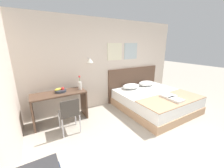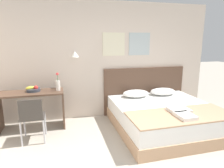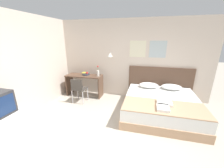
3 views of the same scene
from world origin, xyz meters
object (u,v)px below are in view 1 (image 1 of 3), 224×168
Objects in this scene: desk_chair at (69,113)px; fruit_bowl at (60,90)px; throw_blanket at (172,99)px; folded_towel_mid_bed at (176,100)px; desk at (60,101)px; pillow_right at (146,83)px; headboard at (133,83)px; flower_vase at (80,85)px; bed at (154,101)px; folded_towel_near_foot at (168,96)px; pillow_left at (131,86)px.

fruit_bowl is at bearing 92.32° from desk_chair.
throw_blanket is 0.15m from folded_towel_mid_bed.
folded_towel_mid_bed is 2.96m from desk.
desk_chair reaches higher than pillow_right.
headboard is 3.37× the size of pillow_right.
flower_vase reaches higher than folded_towel_mid_bed.
folded_towel_near_foot is at bearing -86.63° from bed.
throw_blanket is 2.92m from desk.
folded_towel_mid_bed is 2.63m from desk_chair.
desk is (-2.58, 1.44, -0.01)m from folded_towel_mid_bed.
headboard reaches higher than fruit_bowl.
throw_blanket is at bearing -104.76° from pillow_right.
headboard is 3.37× the size of pillow_left.
headboard reaches higher than pillow_right.
throw_blanket is (-0.00, -1.61, -0.05)m from headboard.
desk_chair is 2.20× the size of flower_vase.
pillow_left is at bearing 115.25° from bed.
bed is at bearing -115.25° from pillow_right.
fruit_bowl reaches higher than pillow_left.
desk is at bearing 164.66° from bed.
desk is at bearing 97.32° from desk_chair.
desk is (-2.62, -0.31, -0.02)m from headboard.
fruit_bowl is at bearing 149.63° from folded_towel_mid_bed.
pillow_right is 1.22m from folded_towel_near_foot.
headboard reaches higher than bed.
desk is at bearing -173.15° from headboard.
headboard is 2.63m from desk.
desk_chair is at bearing 168.26° from folded_towel_near_foot.
folded_towel_mid_bed is (-0.38, -1.46, -0.02)m from pillow_right.
pillow_left is 1.82× the size of folded_towel_mid_bed.
throw_blanket is at bearing -14.86° from desk_chair.
pillow_right is 2.95m from desk_chair.
folded_towel_mid_bed is (-0.06, -0.28, 0.00)m from folded_towel_near_foot.
bed is 0.64m from throw_blanket.
folded_towel_near_foot is (0.03, -1.47, -0.01)m from headboard.
folded_towel_mid_bed is 0.90× the size of flower_vase.
folded_towel_near_foot and folded_towel_mid_bed have the same top height.
flower_vase reaches higher than pillow_left.
flower_vase is at bearing 145.04° from folded_towel_mid_bed.
pillow_right is at bearing 64.75° from bed.
bed is 1.08m from headboard.
throw_blanket is 5.62× the size of folded_towel_mid_bed.
throw_blanket is at bearing -100.49° from folded_towel_near_foot.
folded_towel_near_foot is at bearing -11.74° from desk_chair.
desk_chair reaches higher than folded_towel_mid_bed.
headboard is 2.51× the size of desk_chair.
pillow_left is at bearing 0.99° from flower_vase.
desk_chair is at bearing 177.93° from bed.
bed is 2.55m from desk_chair.
flower_vase reaches higher than throw_blanket.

